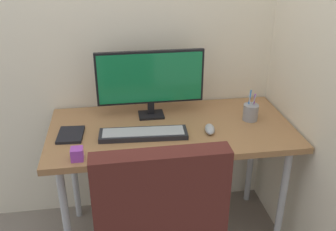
# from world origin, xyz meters

# --- Properties ---
(wall_side_right) EXTENTS (0.04, 1.90, 2.80)m
(wall_side_right) POSITION_xyz_m (0.68, -0.18, 1.40)
(wall_side_right) COLOR beige
(wall_side_right) RESTS_ON ground_plane
(desk) EXTENTS (1.31, 0.65, 0.74)m
(desk) POSITION_xyz_m (0.00, 0.00, 0.67)
(desk) COLOR #996B42
(desk) RESTS_ON ground_plane
(monitor) EXTENTS (0.59, 0.11, 0.38)m
(monitor) POSITION_xyz_m (-0.09, 0.16, 0.96)
(monitor) COLOR black
(monitor) RESTS_ON desk
(keyboard) EXTENTS (0.46, 0.15, 0.03)m
(keyboard) POSITION_xyz_m (-0.16, -0.08, 0.75)
(keyboard) COLOR black
(keyboard) RESTS_ON desk
(mouse) EXTENTS (0.07, 0.11, 0.04)m
(mouse) POSITION_xyz_m (0.19, -0.09, 0.76)
(mouse) COLOR #9EA0A5
(mouse) RESTS_ON desk
(pen_holder) EXTENTS (0.08, 0.08, 0.17)m
(pen_holder) POSITION_xyz_m (0.45, 0.02, 0.79)
(pen_holder) COLOR gray
(pen_holder) RESTS_ON desk
(notebook) EXTENTS (0.14, 0.18, 0.01)m
(notebook) POSITION_xyz_m (-0.53, -0.03, 0.74)
(notebook) COLOR black
(notebook) RESTS_ON desk
(desk_clamp_accessory) EXTENTS (0.06, 0.06, 0.06)m
(desk_clamp_accessory) POSITION_xyz_m (-0.48, -0.26, 0.77)
(desk_clamp_accessory) COLOR purple
(desk_clamp_accessory) RESTS_ON desk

